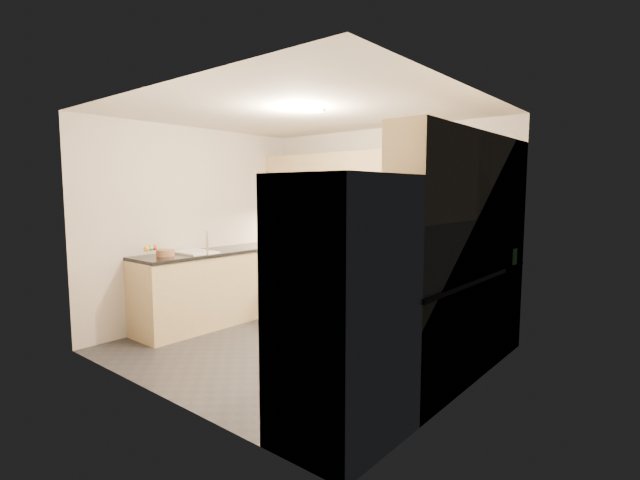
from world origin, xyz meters
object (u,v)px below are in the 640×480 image
(microwave, at_px, (373,190))
(utensil_bowl, at_px, (502,255))
(fruit_basket, at_px, (165,253))
(refrigerator, at_px, (344,309))
(cutting_board, at_px, (323,245))
(gas_range, at_px, (366,288))

(microwave, bearing_deg, utensil_bowl, -2.83)
(fruit_basket, bearing_deg, refrigerator, -9.88)
(microwave, height_order, cutting_board, microwave)
(gas_range, bearing_deg, refrigerator, -59.12)
(refrigerator, relative_size, utensil_bowl, 6.16)
(gas_range, distance_m, refrigerator, 2.86)
(refrigerator, distance_m, cutting_board, 3.36)
(cutting_board, distance_m, fruit_basket, 2.12)
(refrigerator, height_order, cutting_board, refrigerator)
(gas_range, xyz_separation_m, utensil_bowl, (1.67, 0.04, 0.57))
(gas_range, distance_m, microwave, 1.25)
(refrigerator, bearing_deg, gas_range, 120.88)
(fruit_basket, bearing_deg, utensil_bowl, 31.40)
(microwave, distance_m, refrigerator, 3.04)
(refrigerator, bearing_deg, microwave, 119.62)
(utensil_bowl, distance_m, cutting_board, 2.46)
(utensil_bowl, bearing_deg, microwave, 177.17)
(gas_range, height_order, microwave, microwave)
(microwave, bearing_deg, cutting_board, -176.67)
(utensil_bowl, relative_size, fruit_basket, 1.41)
(microwave, relative_size, utensil_bowl, 2.60)
(refrigerator, xyz_separation_m, utensil_bowl, (0.22, 2.47, 0.12))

